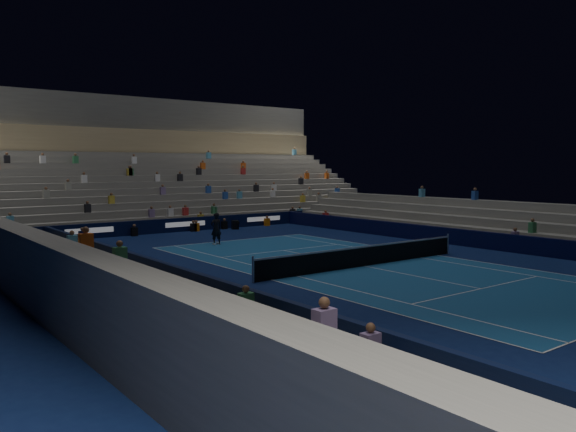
# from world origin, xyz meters

# --- Properties ---
(ground) EXTENTS (90.00, 90.00, 0.00)m
(ground) POSITION_xyz_m (0.00, 0.00, 0.00)
(ground) COLOR #0B1947
(ground) RESTS_ON ground
(court_surface) EXTENTS (10.97, 23.77, 0.01)m
(court_surface) POSITION_xyz_m (0.00, 0.00, 0.01)
(court_surface) COLOR navy
(court_surface) RESTS_ON ground
(sponsor_barrier_far) EXTENTS (44.00, 0.25, 1.00)m
(sponsor_barrier_far) POSITION_xyz_m (0.00, 18.50, 0.50)
(sponsor_barrier_far) COLOR black
(sponsor_barrier_far) RESTS_ON ground
(sponsor_barrier_east) EXTENTS (0.25, 37.00, 1.00)m
(sponsor_barrier_east) POSITION_xyz_m (9.70, 0.00, 0.50)
(sponsor_barrier_east) COLOR black
(sponsor_barrier_east) RESTS_ON ground
(sponsor_barrier_west) EXTENTS (0.25, 37.00, 1.00)m
(sponsor_barrier_west) POSITION_xyz_m (-9.70, 0.00, 0.50)
(sponsor_barrier_west) COLOR black
(sponsor_barrier_west) RESTS_ON ground
(grandstand_main) EXTENTS (44.00, 15.20, 11.20)m
(grandstand_main) POSITION_xyz_m (0.00, 27.90, 3.38)
(grandstand_main) COLOR slate
(grandstand_main) RESTS_ON ground
(grandstand_east) EXTENTS (5.00, 37.00, 2.50)m
(grandstand_east) POSITION_xyz_m (13.17, 0.00, 0.92)
(grandstand_east) COLOR gray
(grandstand_east) RESTS_ON ground
(grandstand_west) EXTENTS (5.00, 37.00, 2.50)m
(grandstand_west) POSITION_xyz_m (-13.17, 0.00, 0.92)
(grandstand_west) COLOR slate
(grandstand_west) RESTS_ON ground
(tennis_net) EXTENTS (12.90, 0.10, 1.10)m
(tennis_net) POSITION_xyz_m (0.00, 0.00, 0.50)
(tennis_net) COLOR #B2B2B7
(tennis_net) RESTS_ON ground
(tennis_player) EXTENTS (0.73, 0.50, 1.95)m
(tennis_player) POSITION_xyz_m (-1.77, 10.90, 0.98)
(tennis_player) COLOR black
(tennis_player) RESTS_ON ground
(broadcast_camera) EXTENTS (0.69, 1.05, 0.66)m
(broadcast_camera) POSITION_xyz_m (3.73, 17.48, 0.34)
(broadcast_camera) COLOR black
(broadcast_camera) RESTS_ON ground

